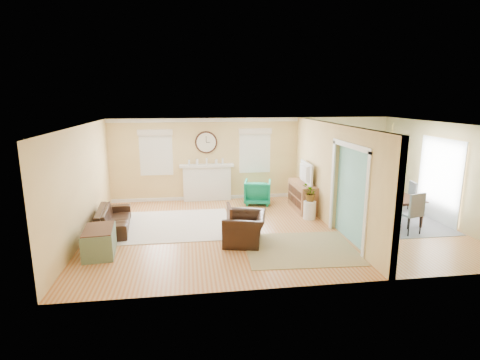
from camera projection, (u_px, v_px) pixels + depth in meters
name	position (u px, v px, depth m)	size (l,w,h in m)	color
floor	(273.00, 228.00, 9.44)	(9.00, 9.00, 0.00)	#B05D27
wall_back	(253.00, 158.00, 12.06)	(9.00, 0.02, 2.60)	tan
wall_front	(314.00, 215.00, 6.26)	(9.00, 0.02, 2.60)	tan
wall_left	(82.00, 183.00, 8.55)	(0.02, 6.00, 2.60)	tan
wall_right	(442.00, 173.00, 9.77)	(0.02, 6.00, 2.60)	tan
ceiling	(275.00, 124.00, 8.88)	(9.00, 6.00, 0.02)	white
partition	(329.00, 172.00, 9.62)	(0.17, 6.00, 2.60)	tan
fireplace	(207.00, 182.00, 11.89)	(1.70, 0.30, 1.17)	white
wall_clock	(206.00, 142.00, 11.71)	(0.70, 0.07, 0.70)	#3F2114
window_left	(156.00, 149.00, 11.53)	(1.05, 0.13, 1.42)	white
window_right	(255.00, 148.00, 11.94)	(1.05, 0.13, 1.42)	white
french_doors	(440.00, 180.00, 9.80)	(0.06, 1.70, 2.20)	white
pendant	(392.00, 139.00, 9.37)	(0.30, 0.30, 0.55)	gold
rug_cream	(174.00, 225.00, 9.65)	(2.88, 2.49, 0.02)	silver
rug_jute	(300.00, 249.00, 8.13)	(2.35, 1.92, 0.01)	tan
rug_grey	(385.00, 218.00, 10.22)	(2.46, 3.07, 0.01)	slate
sofa	(114.00, 219.00, 9.28)	(1.89, 0.74, 0.55)	black
eames_chair	(245.00, 228.00, 8.42)	(1.04, 0.91, 0.68)	black
green_chair	(258.00, 192.00, 11.55)	(0.79, 0.81, 0.74)	#06724A
trunk	(99.00, 241.00, 7.80)	(0.70, 1.04, 0.57)	slate
credenza	(303.00, 196.00, 10.94)	(0.50, 1.47, 0.80)	#A76F44
tv	(303.00, 172.00, 10.79)	(1.06, 0.14, 0.61)	black
garden_stool	(310.00, 210.00, 10.11)	(0.33, 0.33, 0.49)	white
potted_plant	(310.00, 193.00, 10.01)	(0.42, 0.36, 0.46)	#337F33
dining_table	(386.00, 206.00, 10.15)	(1.99, 1.11, 0.70)	#3F2114
dining_chair_n	(370.00, 188.00, 11.19)	(0.51, 0.51, 0.95)	slate
dining_chair_s	(410.00, 209.00, 8.96)	(0.56, 0.56, 1.03)	slate
dining_chair_w	(361.00, 199.00, 10.04)	(0.54, 0.54, 0.97)	white
dining_chair_e	(405.00, 196.00, 10.22)	(0.50, 0.50, 0.98)	slate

